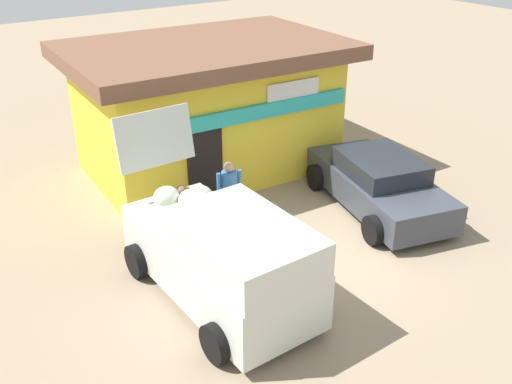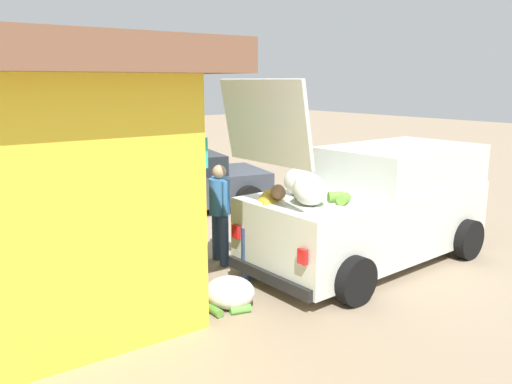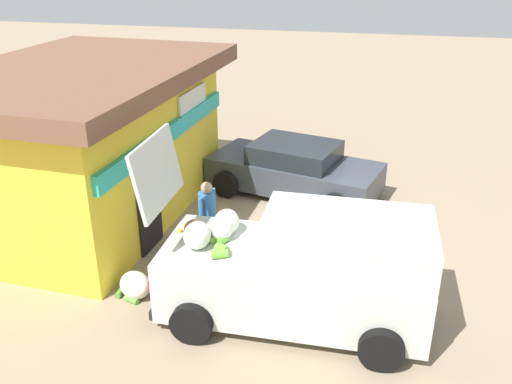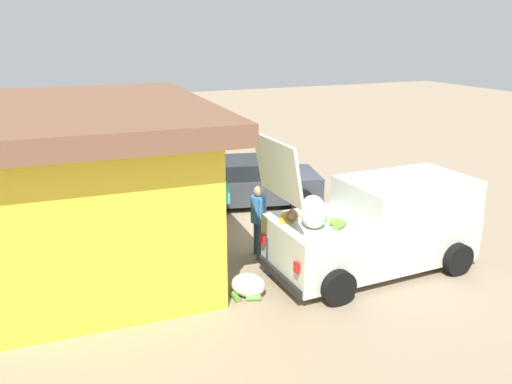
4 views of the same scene
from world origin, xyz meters
The scene contains 7 objects.
ground_plane centered at (0.00, 0.00, 0.00)m, with size 60.00×60.00×0.00m, color gray.
delivery_van centered at (-2.66, -0.08, 0.95)m, with size 2.25×4.54×3.00m.
parked_sedan centered at (2.29, 0.89, 0.63)m, with size 2.92×4.47×1.32m.
vendor_standing centered at (-1.19, 2.02, 0.95)m, with size 0.56×0.40×1.65m.
customer_bending centered at (-2.20, 1.94, 0.91)m, with size 0.72×0.64×1.51m.
unloaded_banana_pile centered at (-2.72, 2.90, 0.21)m, with size 0.87×0.84×0.44m.
paint_bucket centered at (1.96, 2.43, 0.18)m, with size 0.32×0.32×0.37m, color blue.
Camera 2 is at (-7.94, 6.51, 2.97)m, focal length 35.83 mm.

